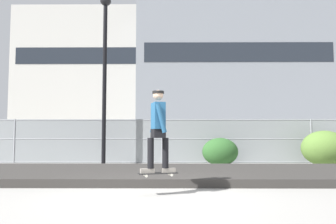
{
  "coord_description": "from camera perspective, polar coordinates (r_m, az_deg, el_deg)",
  "views": [
    {
      "loc": [
        0.34,
        -6.27,
        1.24
      ],
      "look_at": [
        0.26,
        3.86,
        1.93
      ],
      "focal_mm": 33.9,
      "sensor_mm": 36.0,
      "label": 1
    }
  ],
  "objects": [
    {
      "name": "library_building",
      "position": [
        54.83,
        -12.51,
        5.73
      ],
      "size": [
        23.57,
        12.8,
        20.64
      ],
      "color": "#B2AFA8",
      "rests_on": "ground_plane"
    },
    {
      "name": "office_block",
      "position": [
        46.33,
        11.16,
        6.14
      ],
      "size": [
        25.85,
        11.04,
        18.51
      ],
      "color": "slate",
      "rests_on": "ground_plane"
    },
    {
      "name": "street_lamp",
      "position": [
        13.13,
        -11.29,
        9.32
      ],
      "size": [
        0.44,
        0.44,
        6.79
      ],
      "color": "black",
      "rests_on": "ground_plane"
    },
    {
      "name": "gravel_berm",
      "position": [
        9.26,
        -1.69,
        -10.96
      ],
      "size": [
        13.92,
        3.81,
        0.2
      ],
      "primitive_type": "cube",
      "color": "#33302D",
      "rests_on": "ground_plane"
    },
    {
      "name": "ground_plane",
      "position": [
        6.4,
        -2.69,
        -15.07
      ],
      "size": [
        120.0,
        120.0,
        0.0
      ],
      "primitive_type": "plane",
      "color": "gray"
    },
    {
      "name": "shrub_right",
      "position": [
        13.81,
        27.01,
        -6.23
      ],
      "size": [
        1.49,
        1.22,
        1.15
      ],
      "color": "#2D5B28",
      "rests_on": "ground_plane"
    },
    {
      "name": "parked_car_near",
      "position": [
        17.97,
        -16.86,
        -5.02
      ],
      "size": [
        4.49,
        2.13,
        1.66
      ],
      "color": "silver",
      "rests_on": "ground_plane"
    },
    {
      "name": "chain_fence",
      "position": [
        13.4,
        -1.01,
        -5.21
      ],
      "size": [
        25.13,
        0.06,
        1.85
      ],
      "color": "gray",
      "rests_on": "ground_plane"
    },
    {
      "name": "skater",
      "position": [
        6.47,
        -1.79,
        -2.48
      ],
      "size": [
        0.72,
        0.62,
        1.68
      ],
      "color": "gray",
      "rests_on": "skateboard"
    },
    {
      "name": "shrub_center",
      "position": [
        13.57,
        26.35,
        -5.87
      ],
      "size": [
        1.75,
        1.43,
        1.35
      ],
      "color": "#567A33",
      "rests_on": "ground_plane"
    },
    {
      "name": "shrub_left",
      "position": [
        12.55,
        9.36,
        -7.06
      ],
      "size": [
        1.39,
        1.14,
        1.07
      ],
      "color": "#2D5B28",
      "rests_on": "ground_plane"
    },
    {
      "name": "skateboard",
      "position": [
        6.51,
        -1.81,
        -10.98
      ],
      "size": [
        0.82,
        0.42,
        0.07
      ],
      "color": "black"
    }
  ]
}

